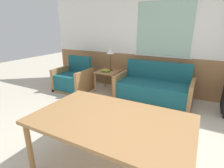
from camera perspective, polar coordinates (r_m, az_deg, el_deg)
The scene contains 8 objects.
ground_plane at distance 2.50m, azimuth 7.53°, elevation -23.56°, with size 16.00×16.00×0.00m, color beige.
wall_back at distance 4.45m, azimuth 20.50°, elevation 13.31°, with size 7.20×0.09×2.70m.
couch at distance 4.17m, azimuth 13.29°, elevation -1.75°, with size 1.71×0.78×0.87m.
armchair at distance 4.84m, azimuth -12.47°, elevation 1.22°, with size 0.87×0.75×0.89m.
side_table at distance 4.61m, azimuth -1.20°, elevation 3.23°, with size 0.57×0.57×0.55m.
table_lamp at distance 4.57m, azimuth -0.54°, elevation 10.38°, with size 0.20×0.20×0.59m.
book_stack at distance 4.50m, azimuth -2.07°, elevation 4.34°, with size 0.22×0.15×0.05m.
dining_table at distance 1.94m, azimuth -0.31°, elevation -12.70°, with size 1.70×1.04×0.73m.
Camera 1 is at (0.60, -1.77, 1.67)m, focal length 28.00 mm.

